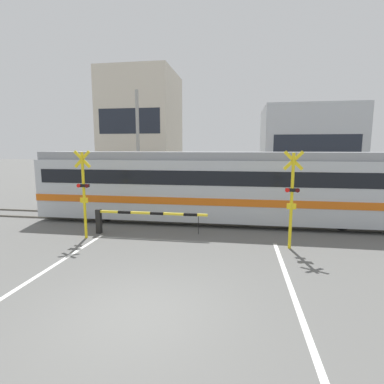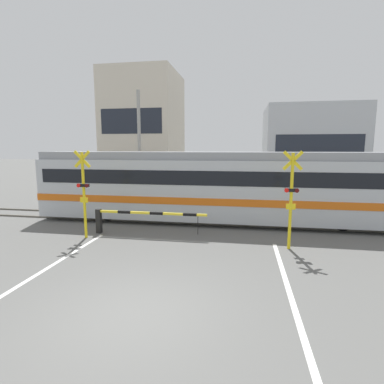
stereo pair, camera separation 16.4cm
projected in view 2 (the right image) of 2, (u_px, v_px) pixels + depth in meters
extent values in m
plane|color=#60605E|center=(135.00, 314.00, 6.45)|extent=(160.00, 160.00, 0.00)
cube|color=#5B564C|center=(194.00, 223.00, 14.00)|extent=(50.00, 0.10, 0.08)
cube|color=#5B564C|center=(198.00, 217.00, 15.40)|extent=(50.00, 0.10, 0.08)
cube|color=white|center=(17.00, 287.00, 7.71)|extent=(0.14, 9.38, 0.01)
cube|color=white|center=(295.00, 311.00, 6.55)|extent=(0.14, 9.38, 0.01)
cube|color=#B7BCC1|center=(219.00, 189.00, 14.28)|extent=(17.39, 2.66, 2.77)
cube|color=gray|center=(220.00, 156.00, 14.05)|extent=(17.22, 2.34, 0.36)
cube|color=orange|center=(219.00, 197.00, 14.34)|extent=(17.41, 2.71, 0.32)
cube|color=black|center=(219.00, 176.00, 14.19)|extent=(16.70, 2.70, 0.64)
cube|color=black|center=(53.00, 173.00, 15.66)|extent=(0.03, 1.86, 0.80)
cylinder|color=black|center=(108.00, 213.00, 14.67)|extent=(0.76, 0.12, 0.76)
cylinder|color=black|center=(120.00, 207.00, 16.07)|extent=(0.76, 0.12, 0.76)
cylinder|color=black|center=(343.00, 222.00, 12.85)|extent=(0.76, 0.12, 0.76)
cylinder|color=black|center=(333.00, 215.00, 14.25)|extent=(0.76, 0.12, 0.76)
cube|color=black|center=(99.00, 221.00, 12.54)|extent=(0.20, 0.20, 1.02)
cube|color=yellow|center=(151.00, 213.00, 12.09)|extent=(4.57, 0.09, 0.09)
cube|color=black|center=(124.00, 212.00, 12.28)|extent=(0.55, 0.10, 0.10)
cube|color=black|center=(156.00, 213.00, 12.05)|extent=(0.55, 0.10, 0.10)
cube|color=black|center=(190.00, 215.00, 11.82)|extent=(0.55, 0.10, 0.10)
cylinder|color=black|center=(198.00, 225.00, 11.83)|extent=(0.02, 0.02, 0.75)
cube|color=black|center=(269.00, 203.00, 16.52)|extent=(0.20, 0.20, 1.02)
cube|color=yellow|center=(228.00, 195.00, 16.85)|extent=(4.57, 0.09, 0.09)
cube|color=black|center=(249.00, 195.00, 16.66)|extent=(0.55, 0.10, 0.10)
cube|color=black|center=(224.00, 195.00, 16.89)|extent=(0.55, 0.10, 0.10)
cube|color=black|center=(200.00, 194.00, 17.12)|extent=(0.55, 0.10, 0.10)
cylinder|color=black|center=(194.00, 201.00, 17.23)|extent=(0.02, 0.02, 0.75)
cylinder|color=yellow|center=(84.00, 196.00, 11.70)|extent=(0.11, 0.11, 3.39)
cube|color=yellow|center=(82.00, 159.00, 11.49)|extent=(0.68, 0.04, 0.68)
cube|color=yellow|center=(82.00, 159.00, 11.49)|extent=(0.68, 0.04, 0.68)
cube|color=black|center=(84.00, 185.00, 11.64)|extent=(0.44, 0.12, 0.12)
cylinder|color=red|center=(78.00, 186.00, 11.60)|extent=(0.15, 0.03, 0.15)
cylinder|color=#4C0C0C|center=(87.00, 186.00, 11.54)|extent=(0.15, 0.03, 0.15)
cube|color=yellow|center=(84.00, 200.00, 11.71)|extent=(0.32, 0.03, 0.20)
cylinder|color=yellow|center=(291.00, 202.00, 10.39)|extent=(0.11, 0.11, 3.39)
cube|color=yellow|center=(293.00, 161.00, 10.18)|extent=(0.68, 0.04, 0.68)
cube|color=yellow|center=(293.00, 161.00, 10.18)|extent=(0.68, 0.04, 0.68)
cube|color=black|center=(291.00, 190.00, 10.33)|extent=(0.44, 0.12, 0.12)
cylinder|color=red|center=(287.00, 190.00, 10.29)|extent=(0.15, 0.03, 0.15)
cylinder|color=#4C0C0C|center=(297.00, 191.00, 10.23)|extent=(0.15, 0.03, 0.15)
cube|color=yellow|center=(291.00, 207.00, 10.40)|extent=(0.32, 0.03, 0.20)
cube|color=beige|center=(145.00, 130.00, 28.79)|extent=(6.41, 7.07, 10.52)
cube|color=#1E232D|center=(131.00, 121.00, 25.26)|extent=(5.39, 0.03, 2.10)
cube|color=#B2B7BC|center=(309.00, 148.00, 26.49)|extent=(7.74, 7.07, 7.04)
cube|color=#1E232D|center=(319.00, 144.00, 22.98)|extent=(6.51, 0.03, 1.41)
cylinder|color=gray|center=(139.00, 146.00, 19.91)|extent=(0.22, 0.22, 7.27)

